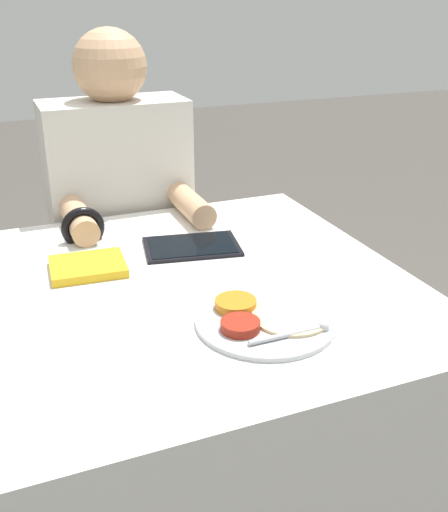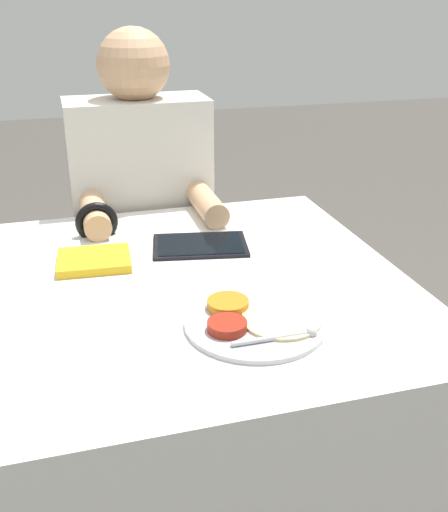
{
  "view_description": "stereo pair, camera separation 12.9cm",
  "coord_description": "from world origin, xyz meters",
  "views": [
    {
      "loc": [
        -0.34,
        -1.12,
        1.35
      ],
      "look_at": [
        0.1,
        -0.02,
        0.82
      ],
      "focal_mm": 42.0,
      "sensor_mm": 36.0,
      "label": 1
    },
    {
      "loc": [
        -0.22,
        -1.16,
        1.35
      ],
      "look_at": [
        0.1,
        -0.02,
        0.82
      ],
      "focal_mm": 42.0,
      "sensor_mm": 36.0,
      "label": 2
    }
  ],
  "objects": [
    {
      "name": "tablet_device",
      "position": [
        0.1,
        0.18,
        0.77
      ],
      "size": [
        0.26,
        0.19,
        0.01
      ],
      "color": "black",
      "rests_on": "dining_table"
    },
    {
      "name": "thali_tray",
      "position": [
        0.1,
        -0.22,
        0.77
      ],
      "size": [
        0.27,
        0.27,
        0.03
      ],
      "color": "#B7BABF",
      "rests_on": "dining_table"
    },
    {
      "name": "person_diner",
      "position": [
        0.01,
        0.6,
        0.6
      ],
      "size": [
        0.42,
        0.44,
        1.26
      ],
      "color": "black",
      "rests_on": "ground_plane"
    },
    {
      "name": "red_notebook",
      "position": [
        -0.17,
        0.14,
        0.77
      ],
      "size": [
        0.18,
        0.15,
        0.02
      ],
      "color": "silver",
      "rests_on": "dining_table"
    },
    {
      "name": "dining_table",
      "position": [
        0.0,
        0.0,
        0.38
      ],
      "size": [
        1.01,
        0.96,
        0.76
      ],
      "color": "silver",
      "rests_on": "ground_plane"
    }
  ]
}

